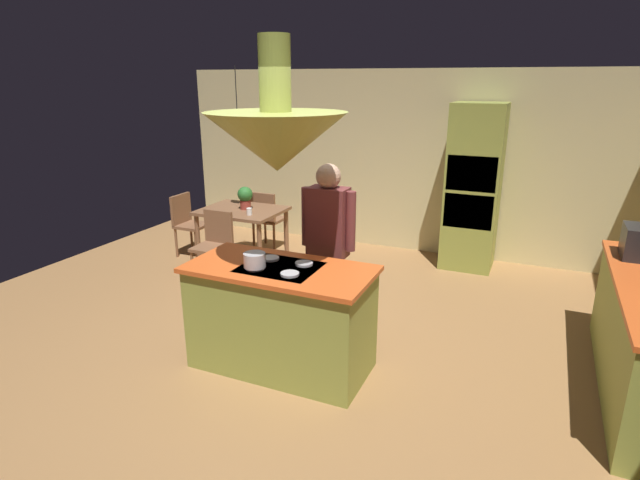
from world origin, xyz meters
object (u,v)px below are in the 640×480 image
kitchen_island (281,317)px  potted_plant_on_table (245,197)px  oven_tower (473,188)px  dining_table (242,217)px  chair_by_back_wall (266,216)px  chair_facing_island (215,241)px  chair_at_corner (188,220)px  cup_on_table (249,212)px  cooking_pot_on_cooktop (255,260)px  person_at_island (328,241)px

kitchen_island → potted_plant_on_table: bearing=127.9°
oven_tower → dining_table: (-2.80, -1.14, -0.41)m
chair_by_back_wall → potted_plant_on_table: bearing=93.7°
chair_by_back_wall → potted_plant_on_table: size_ratio=2.90×
chair_facing_island → chair_at_corner: (-0.91, 0.64, 0.00)m
oven_tower → dining_table: 3.05m
chair_at_corner → cup_on_table: 1.21m
chair_by_back_wall → potted_plant_on_table: potted_plant_on_table is taller
oven_tower → chair_facing_island: bearing=-147.5°
cooking_pot_on_cooktop → kitchen_island: bearing=39.1°
kitchen_island → cup_on_table: (-1.45, 1.89, 0.34)m
cooking_pot_on_cooktop → potted_plant_on_table: bearing=123.5°
chair_at_corner → person_at_island: bearing=-117.6°
person_at_island → chair_facing_island: (-1.86, 0.80, -0.47)m
chair_by_back_wall → cup_on_table: bearing=106.2°
chair_at_corner → kitchen_island: bearing=-128.8°
dining_table → chair_facing_island: size_ratio=1.22×
oven_tower → person_at_island: oven_tower is taller
oven_tower → cooking_pot_on_cooktop: oven_tower is taller
dining_table → person_at_island: 2.37m
oven_tower → cooking_pot_on_cooktop: bearing=-110.5°
chair_by_back_wall → chair_at_corner: size_ratio=1.00×
kitchen_island → chair_facing_island: bearing=139.4°
chair_by_back_wall → cooking_pot_on_cooktop: size_ratio=4.83×
kitchen_island → chair_facing_island: size_ratio=1.80×
person_at_island → chair_facing_island: 2.08m
oven_tower → dining_table: size_ratio=2.01×
chair_facing_island → cooking_pot_on_cooktop: size_ratio=4.83×
chair_by_back_wall → cooking_pot_on_cooktop: cooking_pot_on_cooktop is taller
oven_tower → cup_on_table: (-2.55, -1.35, -0.26)m
oven_tower → chair_by_back_wall: size_ratio=2.46×
chair_by_back_wall → cup_on_table: 0.94m
person_at_island → chair_at_corner: 3.16m
kitchen_island → potted_plant_on_table: 2.75m
kitchen_island → chair_facing_island: kitchen_island is taller
chair_facing_island → potted_plant_on_table: potted_plant_on_table is taller
potted_plant_on_table → chair_facing_island: bearing=-93.3°
kitchen_island → chair_by_back_wall: size_ratio=1.80×
oven_tower → cooking_pot_on_cooktop: (-1.26, -3.37, -0.06)m
chair_facing_island → cooking_pot_on_cooktop: cooking_pot_on_cooktop is taller
dining_table → chair_facing_island: chair_facing_island is taller
person_at_island → chair_by_back_wall: 2.83m
kitchen_island → oven_tower: 3.48m
dining_table → chair_by_back_wall: size_ratio=1.22×
person_at_island → cooking_pot_on_cooktop: person_at_island is taller
chair_facing_island → cooking_pot_on_cooktop: (1.54, -1.59, 0.50)m
kitchen_island → chair_at_corner: kitchen_island is taller
chair_facing_island → potted_plant_on_table: (0.04, 0.68, 0.42)m
potted_plant_on_table → cup_on_table: (0.21, -0.25, -0.12)m
potted_plant_on_table → cup_on_table: size_ratio=3.33×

